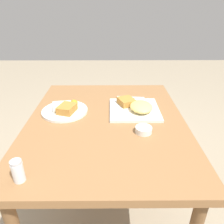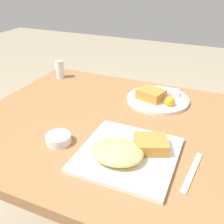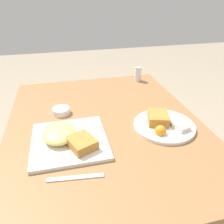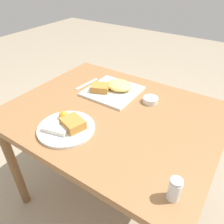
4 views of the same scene
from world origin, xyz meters
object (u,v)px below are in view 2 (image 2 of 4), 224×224
at_px(sauce_ramekin, 58,139).
at_px(butter_knife, 192,172).
at_px(salt_shaker, 60,70).
at_px(plate_square_near, 127,152).
at_px(plate_oval_far, 158,98).

distance_m(sauce_ramekin, butter_knife, 0.41).
bearing_deg(salt_shaker, butter_knife, -32.13).
bearing_deg(salt_shaker, plate_square_near, -41.08).
bearing_deg(butter_knife, plate_oval_far, 33.45).
relative_size(plate_square_near, butter_knife, 1.57).
bearing_deg(plate_square_near, salt_shaker, 138.92).
height_order(salt_shaker, butter_knife, salt_shaker).
xyz_separation_m(plate_oval_far, salt_shaker, (-0.52, 0.07, 0.02)).
relative_size(plate_oval_far, sauce_ramekin, 3.20).
xyz_separation_m(plate_square_near, sauce_ramekin, (-0.23, -0.01, -0.01)).
xyz_separation_m(plate_square_near, plate_oval_far, (-0.01, 0.40, -0.01)).
relative_size(plate_oval_far, salt_shaker, 2.94).
distance_m(sauce_ramekin, salt_shaker, 0.57).
bearing_deg(plate_square_near, butter_knife, 3.97).
xyz_separation_m(salt_shaker, butter_knife, (0.72, -0.45, -0.04)).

